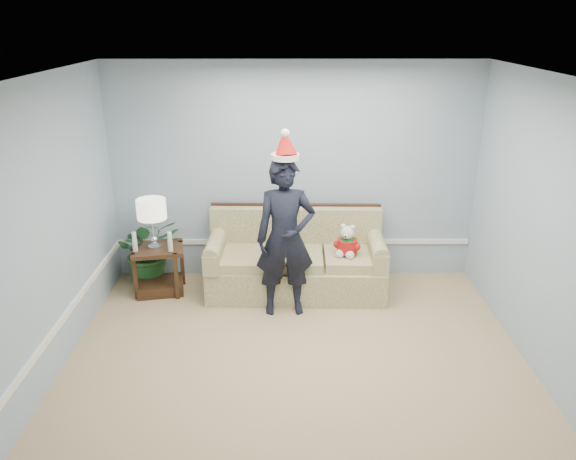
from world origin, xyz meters
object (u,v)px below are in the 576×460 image
(side_table, at_px, (160,274))
(teddy_bear, at_px, (347,244))
(houseplant, at_px, (149,250))
(man, at_px, (285,238))
(sofa, at_px, (296,262))
(table_lamp, at_px, (152,211))

(side_table, height_order, teddy_bear, teddy_bear)
(houseplant, bearing_deg, man, -24.43)
(sofa, height_order, man, man)
(man, height_order, teddy_bear, man)
(houseplant, distance_m, man, 1.93)
(side_table, bearing_deg, sofa, 2.30)
(table_lamp, distance_m, man, 1.63)
(sofa, xyz_separation_m, teddy_bear, (0.60, -0.16, 0.31))
(sofa, relative_size, houseplant, 2.50)
(side_table, bearing_deg, table_lamp, -138.51)
(houseplant, distance_m, teddy_bear, 2.47)
(man, relative_size, teddy_bear, 4.57)
(sofa, height_order, teddy_bear, sofa)
(sofa, xyz_separation_m, table_lamp, (-1.68, -0.09, 0.69))
(table_lamp, bearing_deg, side_table, 41.49)
(houseplant, bearing_deg, sofa, -6.85)
(table_lamp, bearing_deg, man, -16.78)
(table_lamp, xyz_separation_m, man, (1.55, -0.47, -0.15))
(houseplant, bearing_deg, table_lamp, -63.25)
(sofa, distance_m, man, 0.78)
(table_lamp, relative_size, man, 0.34)
(man, bearing_deg, houseplant, 150.48)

